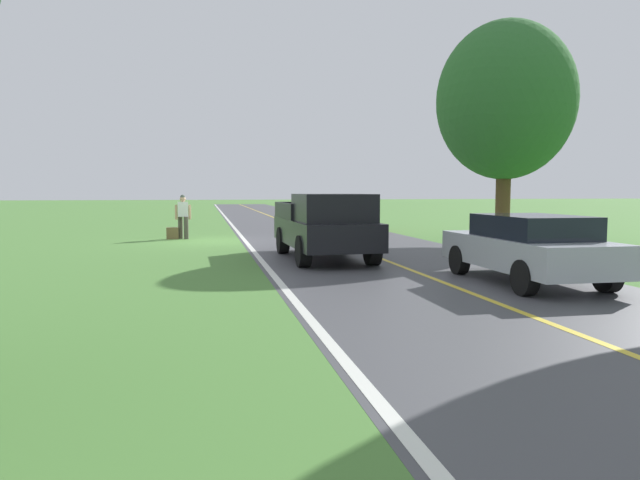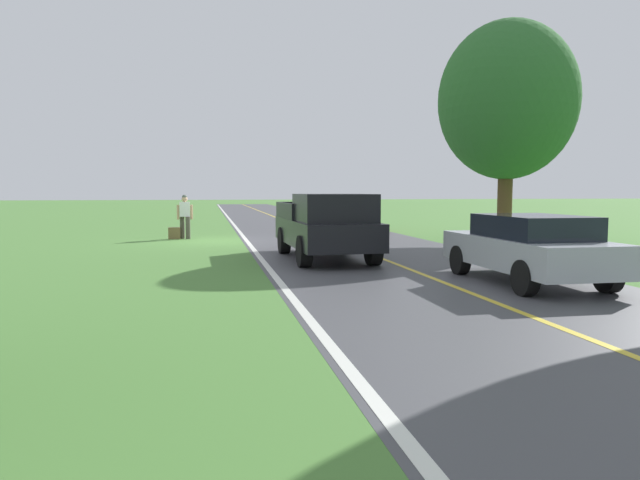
{
  "view_description": "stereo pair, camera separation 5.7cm",
  "coord_description": "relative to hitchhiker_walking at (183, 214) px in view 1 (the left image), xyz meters",
  "views": [
    {
      "loc": [
        0.43,
        22.34,
        1.91
      ],
      "look_at": [
        -1.66,
        11.83,
        1.0
      ],
      "focal_mm": 32.79,
      "sensor_mm": 36.0,
      "label": 1
    },
    {
      "loc": [
        0.38,
        22.35,
        1.91
      ],
      "look_at": [
        -1.66,
        11.83,
        1.0
      ],
      "focal_mm": 32.79,
      "sensor_mm": 36.0,
      "label": 2
    }
  ],
  "objects": [
    {
      "name": "hitchhiker_walking",
      "position": [
        0.0,
        0.0,
        0.0
      ],
      "size": [
        0.62,
        0.51,
        1.75
      ],
      "color": "#4C473D",
      "rests_on": "ground"
    },
    {
      "name": "road_surface",
      "position": [
        -5.67,
        1.34,
        -0.98
      ],
      "size": [
        7.05,
        120.0,
        0.0
      ],
      "primitive_type": "cube",
      "color": "#47474C",
      "rests_on": "ground"
    },
    {
      "name": "ground_plane",
      "position": [
        -1.24,
        1.34,
        -0.98
      ],
      "size": [
        200.0,
        200.0,
        0.0
      ],
      "primitive_type": "plane",
      "color": "#4C7F38"
    },
    {
      "name": "sedan_mid_oncoming",
      "position": [
        -7.36,
        12.75,
        -0.23
      ],
      "size": [
        1.94,
        4.41,
        1.41
      ],
      "color": "#B2B7C1",
      "rests_on": "ground"
    },
    {
      "name": "suitcase_carried",
      "position": [
        0.42,
        0.1,
        -0.75
      ],
      "size": [
        0.47,
        0.22,
        0.46
      ],
      "primitive_type": "cube",
      "rotation": [
        0.0,
        0.0,
        1.61
      ],
      "color": "brown",
      "rests_on": "ground"
    },
    {
      "name": "tree_far_side_near",
      "position": [
        -11.64,
        3.84,
        4.17
      ],
      "size": [
        4.97,
        4.97,
        8.03
      ],
      "color": "brown",
      "rests_on": "ground"
    },
    {
      "name": "pickup_truck_passing",
      "position": [
        -4.09,
        7.98,
        -0.01
      ],
      "size": [
        2.19,
        5.44,
        1.82
      ],
      "color": "black",
      "rests_on": "ground"
    },
    {
      "name": "sedan_near_oncoming",
      "position": [
        -7.49,
        -3.38,
        -0.23
      ],
      "size": [
        1.95,
        4.41,
        1.41
      ],
      "color": "red",
      "rests_on": "ground"
    },
    {
      "name": "lane_centre_line",
      "position": [
        -5.67,
        1.34,
        -0.98
      ],
      "size": [
        0.14,
        117.6,
        0.0
      ],
      "primitive_type": "cube",
      "color": "gold",
      "rests_on": "ground"
    },
    {
      "name": "lane_edge_line",
      "position": [
        -2.33,
        1.34,
        -0.98
      ],
      "size": [
        0.16,
        117.6,
        0.0
      ],
      "primitive_type": "cube",
      "color": "silver",
      "rests_on": "ground"
    }
  ]
}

